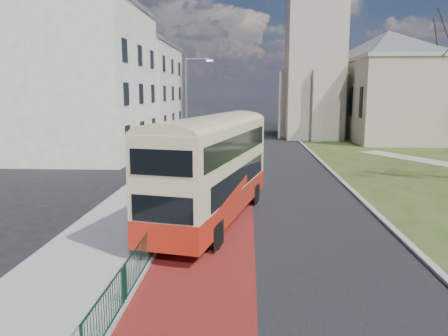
{
  "coord_description": "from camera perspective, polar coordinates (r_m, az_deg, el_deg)",
  "views": [
    {
      "loc": [
        0.22,
        -15.56,
        5.5
      ],
      "look_at": [
        -0.89,
        4.62,
        2.0
      ],
      "focal_mm": 35.0,
      "sensor_mm": 36.0,
      "label": 1
    }
  ],
  "objects": [
    {
      "name": "bus_lane",
      "position": [
        36.01,
        0.84,
        1.04
      ],
      "size": [
        3.4,
        120.0,
        0.01
      ],
      "primitive_type": "cube",
      "color": "#591414",
      "rests_on": "ground"
    },
    {
      "name": "street_block_far",
      "position": [
        55.42,
        -11.91,
        9.88
      ],
      "size": [
        10.3,
        16.3,
        11.5
      ],
      "color": "beige",
      "rests_on": "ground"
    },
    {
      "name": "street_block_near",
      "position": [
        40.18,
        -17.92,
        10.8
      ],
      "size": [
        10.3,
        14.3,
        13.0
      ],
      "color": "beige",
      "rests_on": "ground"
    },
    {
      "name": "pedestrian_railing",
      "position": [
        20.42,
        -5.9,
        -4.24
      ],
      "size": [
        0.07,
        24.0,
        1.12
      ],
      "color": "#0C3524",
      "rests_on": "ground"
    },
    {
      "name": "road_carriageway",
      "position": [
        36.01,
        5.14,
        1.0
      ],
      "size": [
        9.0,
        120.0,
        0.01
      ],
      "primitive_type": "cube",
      "color": "black",
      "rests_on": "ground"
    },
    {
      "name": "kerb_east",
      "position": [
        38.4,
        11.91,
        1.47
      ],
      "size": [
        0.25,
        80.0,
        0.13
      ],
      "primitive_type": "cube",
      "color": "#999993",
      "rests_on": "ground"
    },
    {
      "name": "bus",
      "position": [
        18.4,
        -1.52,
        0.43
      ],
      "size": [
        4.68,
        10.74,
        4.38
      ],
      "rotation": [
        0.0,
        0.0,
        -0.22
      ],
      "color": "#AF2110",
      "rests_on": "ground"
    },
    {
      "name": "gothic_church",
      "position": [
        55.49,
        16.73,
        17.33
      ],
      "size": [
        16.38,
        18.0,
        40.0
      ],
      "color": "#9E9480",
      "rests_on": "ground"
    },
    {
      "name": "streetlamp",
      "position": [
        33.88,
        -4.66,
        8.26
      ],
      "size": [
        2.13,
        0.18,
        8.0
      ],
      "color": "gray",
      "rests_on": "pavement_west"
    },
    {
      "name": "ground",
      "position": [
        16.5,
        2.22,
        -9.64
      ],
      "size": [
        160.0,
        160.0,
        0.0
      ],
      "primitive_type": "plane",
      "color": "black",
      "rests_on": "ground"
    },
    {
      "name": "kerb_west",
      "position": [
        36.12,
        -2.02,
        1.16
      ],
      "size": [
        0.25,
        120.0,
        0.13
      ],
      "primitive_type": "cube",
      "color": "#999993",
      "rests_on": "ground"
    },
    {
      "name": "pavement_west",
      "position": [
        36.35,
        -5.16,
        1.17
      ],
      "size": [
        4.0,
        120.0,
        0.12
      ],
      "primitive_type": "cube",
      "color": "gray",
      "rests_on": "ground"
    }
  ]
}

